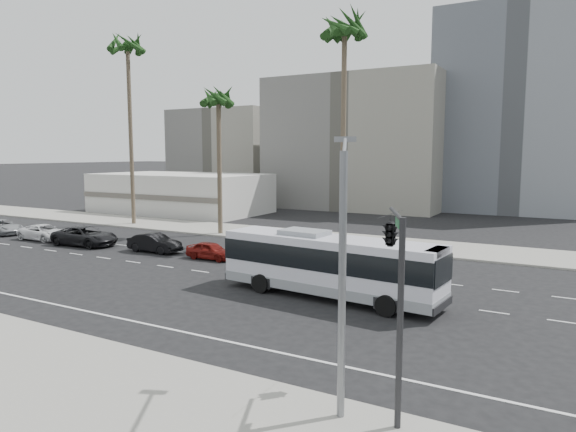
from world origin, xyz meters
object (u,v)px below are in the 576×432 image
Objects in this scene: car_d at (44,232)px; traffic_signal at (392,238)px; palm_near at (345,35)px; city_bus at (329,264)px; streetlight_corner at (343,261)px; palm_mid at (218,102)px; car_e at (1,227)px; car_a at (211,251)px; palm_far at (128,50)px; car_c at (85,236)px; car_b at (155,243)px.

traffic_signal is (36.01, -13.31, 4.31)m from car_d.
car_d is at bearing -153.70° from palm_near.
city_bus is at bearing -99.28° from car_d.
palm_mid is (-23.47, 25.79, 7.74)m from streetlight_corner.
palm_near reaches higher than palm_mid.
car_e is 44.82m from traffic_signal.
car_d is at bearing 176.83° from city_bus.
city_bus is 25.42m from palm_mid.
city_bus reaches higher than car_a.
car_d is at bearing 136.41° from traffic_signal.
traffic_signal is (0.67, 2.38, 0.39)m from streetlight_corner.
streetlight_corner is 0.41× the size of palm_far.
palm_near reaches higher than car_a.
streetlight_corner is 35.72m from palm_mid.
traffic_signal is 0.30× the size of palm_far.
palm_mid reaches higher than car_e.
palm_near is at bearing 90.78° from streetlight_corner.
car_c is 12.04m from car_e.
palm_near is at bearing -45.48° from car_b.
palm_near is (30.18, 11.55, 16.63)m from car_e.
car_b is 22.83m from palm_near.
car_d is 0.26× the size of palm_near.
palm_near is 1.39× the size of palm_mid.
car_b is 0.32× the size of palm_mid.
palm_far is at bearing 23.60° from car_c.
streetlight_corner reaches higher than car_e.
car_b is at bearing 89.30° from car_a.
car_e is 0.84× the size of traffic_signal.
streetlight_corner is at bearing -109.44° from car_e.
car_e is 0.25× the size of palm_far.
car_c is at bearing 175.13° from city_bus.
car_b is 19.16m from car_e.
streetlight_corner is (22.72, -16.23, 3.87)m from car_b.
palm_far is at bearing 120.78° from streetlight_corner.
car_c is 0.29× the size of palm_far.
car_e is (-36.36, 4.65, -1.15)m from city_bus.
car_d is 20.79m from palm_far.
car_d is at bearing 133.70° from streetlight_corner.
traffic_signal is at bearing -33.85° from palm_far.
traffic_signal is (30.51, -13.22, 4.20)m from car_c.
palm_far reaches higher than traffic_signal.
car_c is at bearing 130.05° from streetlight_corner.
palm_near reaches higher than car_e.
city_bus is 2.08× the size of traffic_signal.
palm_near reaches higher than city_bus.
car_d is at bearing 91.64° from car_b.
palm_near is at bearing -26.20° from car_a.
palm_mid is (-17.96, 14.61, 10.50)m from city_bus.
streetlight_corner is at bearing -66.87° from palm_near.
city_bus is at bearing 101.77° from traffic_signal.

